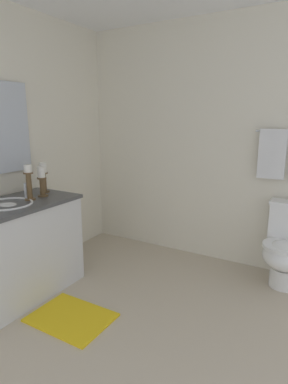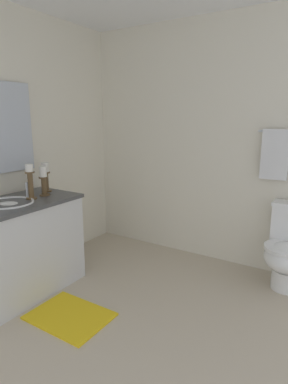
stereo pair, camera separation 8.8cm
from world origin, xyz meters
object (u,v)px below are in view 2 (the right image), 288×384
candle_holder_mid (30,181)px  towel_near_vanity (275,155)px  bath_mat (70,316)px  vanity_cabinet (13,250)px  candle_holder_tall (46,176)px  candle_holder_short (44,180)px  sink_basin (9,208)px

candle_holder_mid → towel_near_vanity: 2.17m
towel_near_vanity → bath_mat: bearing=-125.3°
vanity_cabinet → candle_holder_mid: 0.60m
candle_holder_mid → candle_holder_tall: bearing=112.9°
vanity_cabinet → candle_holder_short: bearing=83.9°
candle_holder_tall → sink_basin: bearing=-81.2°
towel_near_vanity → candle_holder_short: bearing=-144.4°
vanity_cabinet → bath_mat: 0.74m
vanity_cabinet → bath_mat: (0.62, 0.00, -0.40)m
towel_near_vanity → vanity_cabinet: bearing=-138.1°
vanity_cabinet → towel_near_vanity: 2.44m
vanity_cabinet → candle_holder_mid: size_ratio=3.89×
vanity_cabinet → candle_holder_mid: candle_holder_mid is taller
vanity_cabinet → sink_basin: bearing=90.0°
candle_holder_tall → candle_holder_mid: candle_holder_mid is taller
candle_holder_tall → towel_near_vanity: bearing=31.2°
candle_holder_tall → bath_mat: bearing=-33.5°
candle_holder_short → towel_near_vanity: size_ratio=0.58×
vanity_cabinet → towel_near_vanity: towel_near_vanity is taller
vanity_cabinet → candle_holder_mid: (0.04, 0.20, 0.56)m
candle_holder_tall → towel_near_vanity: size_ratio=0.60×
vanity_cabinet → candle_holder_tall: (-0.07, 0.46, 0.55)m
sink_basin → candle_holder_short: 0.38m
candle_holder_tall → bath_mat: 1.26m
sink_basin → candle_holder_mid: 0.28m
vanity_cabinet → candle_holder_tall: size_ratio=4.21×
candle_holder_mid → candle_holder_short: bearing=91.4°
sink_basin → bath_mat: 0.99m
sink_basin → candle_holder_tall: (-0.07, 0.46, 0.18)m
candle_holder_mid → sink_basin: bearing=-101.4°
candle_holder_mid → towel_near_vanity: size_ratio=0.65×
vanity_cabinet → candle_holder_tall: candle_holder_tall is taller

